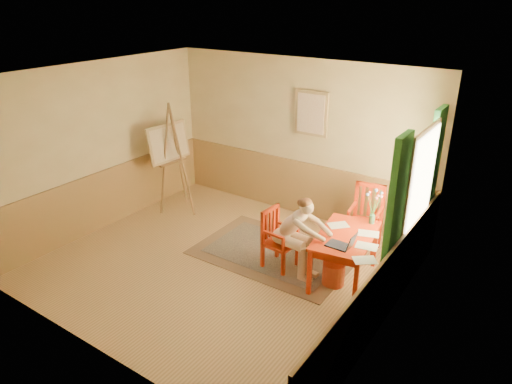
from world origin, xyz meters
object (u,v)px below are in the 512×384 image
Objects in this scene: chair_left at (278,239)px; chair_back at (366,219)px; figure at (296,232)px; easel at (170,147)px; table at (345,241)px; laptop at (343,244)px.

chair_back is at bearing 53.96° from chair_left.
figure is at bearing -4.69° from chair_left.
easel is (-2.70, 0.65, 0.74)m from chair_left.
table is 0.38m from laptop.
easel is (-3.66, 0.43, 0.57)m from table.
chair_left is 0.75× the size of figure.
easel is (-3.77, 0.77, 0.43)m from laptop.
chair_left is 1.11m from laptop.
laptop is (0.10, -0.34, 0.13)m from table.
figure is (0.31, -0.03, 0.22)m from chair_left.
chair_back reaches higher than laptop.
chair_left is 2.87m from easel.
chair_back is 1.35m from figure.
table is 0.70m from figure.
laptop is (1.06, -0.12, 0.31)m from chair_left.
chair_back is at bearing 95.50° from table.
figure reaches higher than chair_left.
easel reaches higher than chair_left.
table is 1.05× the size of figure.
figure reaches higher than chair_back.
laptop is 3.87m from easel.
figure is 3.13m from easel.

